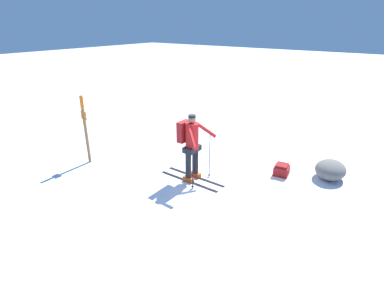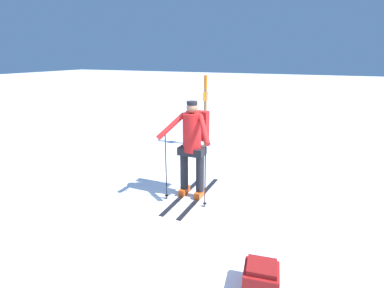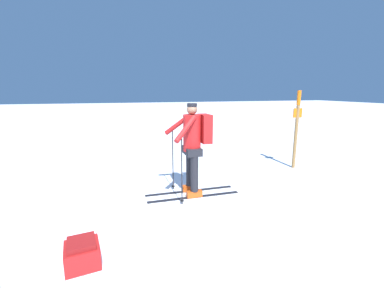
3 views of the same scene
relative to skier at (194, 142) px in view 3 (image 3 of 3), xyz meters
The scene contains 4 objects.
ground_plane 1.29m from the skier, 125.24° to the left, with size 80.00×80.00×0.00m, color white.
skier is the anchor object (origin of this frame).
dropped_backpack 2.67m from the skier, 131.40° to the left, with size 0.44×0.44×0.32m.
trail_marker 3.23m from the skier, 72.87° to the right, with size 0.10×0.24×2.03m.
Camera 3 is at (-4.18, 0.81, 2.03)m, focal length 24.00 mm.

